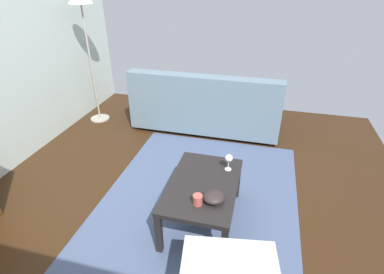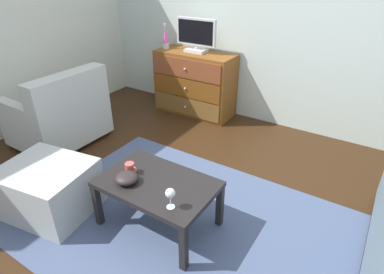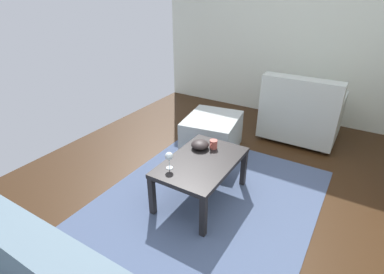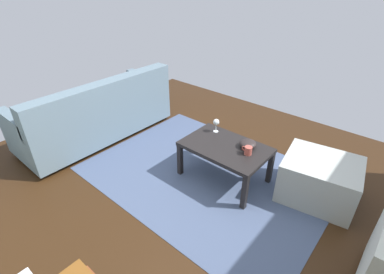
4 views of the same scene
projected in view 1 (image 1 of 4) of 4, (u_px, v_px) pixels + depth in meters
ground_plane at (172, 218)px, 2.78m from camera, size 5.55×4.63×0.05m
area_rug at (197, 205)px, 2.89m from camera, size 2.60×1.90×0.01m
coffee_table at (203, 188)px, 2.54m from camera, size 0.89×0.58×0.42m
wine_glass at (229, 159)px, 2.64m from camera, size 0.07×0.07×0.16m
mug at (198, 200)px, 2.28m from camera, size 0.11×0.08×0.08m
bowl_decorative at (214, 197)px, 2.31m from camera, size 0.17×0.17×0.08m
couch_large at (207, 106)px, 4.19m from camera, size 0.85×2.03×0.85m
standing_lamp at (82, 10)px, 3.82m from camera, size 0.32×0.32×1.82m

